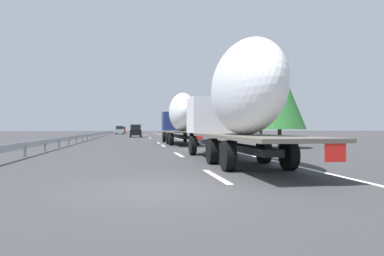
{
  "coord_description": "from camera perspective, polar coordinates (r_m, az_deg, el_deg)",
  "views": [
    {
      "loc": [
        -8.4,
        0.69,
        1.47
      ],
      "look_at": [
        21.6,
        -4.36,
        1.46
      ],
      "focal_mm": 32.98,
      "sensor_mm": 36.0,
      "label": 1
    }
  ],
  "objects": [
    {
      "name": "lane_stripe_3",
      "position": [
        34.67,
        -5.44,
        -2.41
      ],
      "size": [
        3.2,
        0.2,
        0.01
      ],
      "primitive_type": "cube",
      "color": "white",
      "rests_on": "ground_plane"
    },
    {
      "name": "lane_stripe_4",
      "position": [
        50.88,
        -6.75,
        -1.63
      ],
      "size": [
        3.2,
        0.2,
        0.01
      ],
      "primitive_type": "cube",
      "color": "white",
      "rests_on": "ground_plane"
    },
    {
      "name": "guardrail_median",
      "position": [
        51.68,
        -15.46,
        -0.97
      ],
      "size": [
        94.0,
        0.1,
        0.76
      ],
      "color": "#9EA0A5",
      "rests_on": "ground_plane"
    },
    {
      "name": "lane_stripe_0",
      "position": [
        10.8,
        3.88,
        -7.78
      ],
      "size": [
        3.2,
        0.2,
        0.01
      ],
      "primitive_type": "cube",
      "color": "white",
      "rests_on": "ground_plane"
    },
    {
      "name": "tree_3",
      "position": [
        38.19,
        11.09,
        4.55
      ],
      "size": [
        3.28,
        3.28,
        7.18
      ],
      "color": "#472D19",
      "rests_on": "ground_plane"
    },
    {
      "name": "edge_line_right",
      "position": [
        53.78,
        -2.95,
        -1.55
      ],
      "size": [
        110.0,
        0.2,
        0.01
      ],
      "primitive_type": "cube",
      "color": "white",
      "rests_on": "ground_plane"
    },
    {
      "name": "truck_trailing",
      "position": [
        14.84,
        7.29,
        4.66
      ],
      "size": [
        13.21,
        2.55,
        4.84
      ],
      "color": "silver",
      "rests_on": "ground_plane"
    },
    {
      "name": "lane_stripe_1",
      "position": [
        19.36,
        -2.16,
        -4.32
      ],
      "size": [
        3.2,
        0.2,
        0.01
      ],
      "primitive_type": "cube",
      "color": "white",
      "rests_on": "ground_plane"
    },
    {
      "name": "tree_1",
      "position": [
        56.21,
        4.16,
        2.56
      ],
      "size": [
        3.8,
        3.8,
        6.57
      ],
      "color": "#472D19",
      "rests_on": "ground_plane"
    },
    {
      "name": "truck_lead",
      "position": [
        32.19,
        -1.9,
        1.93
      ],
      "size": [
        12.47,
        2.55,
        4.54
      ],
      "color": "navy",
      "rests_on": "ground_plane"
    },
    {
      "name": "car_silver_hatch",
      "position": [
        83.61,
        -11.61,
        -0.34
      ],
      "size": [
        4.42,
        1.85,
        1.91
      ],
      "color": "#ADB2B7",
      "rests_on": "ground_plane"
    },
    {
      "name": "tree_0",
      "position": [
        67.96,
        1.48,
        1.85
      ],
      "size": [
        3.77,
        3.77,
        5.78
      ],
      "color": "#472D19",
      "rests_on": "ground_plane"
    },
    {
      "name": "car_black_suv",
      "position": [
        56.52,
        -9.11,
        -0.47
      ],
      "size": [
        4.2,
        1.81,
        1.99
      ],
      "color": "black",
      "rests_on": "ground_plane"
    },
    {
      "name": "lane_stripe_2",
      "position": [
        29.33,
        -4.69,
        -2.85
      ],
      "size": [
        3.2,
        0.2,
        0.01
      ],
      "primitive_type": "cube",
      "color": "white",
      "rests_on": "ground_plane"
    },
    {
      "name": "road_sign",
      "position": [
        56.7,
        -2.07,
        0.66
      ],
      "size": [
        0.1,
        0.9,
        3.04
      ],
      "color": "gray",
      "rests_on": "ground_plane"
    },
    {
      "name": "ground_plane",
      "position": [
        48.43,
        -8.74,
        -1.72
      ],
      "size": [
        260.0,
        260.0,
        0.0
      ],
      "primitive_type": "plane",
      "color": "#38383A"
    },
    {
      "name": "lane_stripe_5",
      "position": [
        52.81,
        -6.86,
        -1.57
      ],
      "size": [
        3.2,
        0.2,
        0.01
      ],
      "primitive_type": "cube",
      "color": "white",
      "rests_on": "ground_plane"
    },
    {
      "name": "car_red_compact",
      "position": [
        102.14,
        -11.17,
        -0.29
      ],
      "size": [
        4.65,
        1.75,
        1.84
      ],
      "color": "red",
      "rests_on": "ground_plane"
    },
    {
      "name": "lane_stripe_6",
      "position": [
        69.07,
        -7.49,
        -1.2
      ],
      "size": [
        3.2,
        0.2,
        0.01
      ],
      "primitive_type": "cube",
      "color": "white",
      "rests_on": "ground_plane"
    },
    {
      "name": "tree_2",
      "position": [
        26.7,
        13.98,
        4.98
      ],
      "size": [
        3.81,
        3.81,
        6.19
      ],
      "color": "#472D19",
      "rests_on": "ground_plane"
    }
  ]
}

